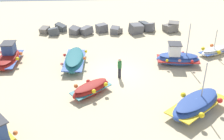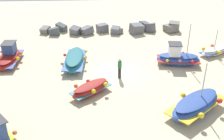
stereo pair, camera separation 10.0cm
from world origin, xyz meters
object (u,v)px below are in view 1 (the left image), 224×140
fishing_boat_0 (75,60)px  fishing_boat_5 (91,89)px  fishing_boat_4 (177,58)px  fishing_boat_2 (215,51)px  fishing_boat_1 (196,104)px  person_walking (120,67)px  fishing_boat_6 (9,57)px

fishing_boat_0 → fishing_boat_5: bearing=-159.7°
fishing_boat_5 → fishing_boat_4: bearing=170.5°
fishing_boat_2 → fishing_boat_0: bearing=159.9°
fishing_boat_0 → fishing_boat_1: 11.00m
fishing_boat_0 → person_walking: person_walking is taller
fishing_boat_5 → fishing_boat_6: fishing_boat_6 is taller
fishing_boat_6 → fishing_boat_4: bearing=-93.4°
fishing_boat_1 → fishing_boat_5: size_ratio=1.47×
fishing_boat_4 → fishing_boat_5: fishing_boat_4 is taller
fishing_boat_0 → person_walking: size_ratio=2.67×
fishing_boat_1 → person_walking: (-4.62, 4.74, 0.44)m
fishing_boat_0 → fishing_boat_5: 4.93m
fishing_boat_4 → fishing_boat_0: bearing=5.4°
fishing_boat_2 → person_walking: bearing=176.2°
fishing_boat_2 → fishing_boat_6: bearing=155.4°
fishing_boat_6 → person_walking: person_walking is taller
fishing_boat_2 → fishing_boat_5: (-11.60, -6.27, 0.09)m
fishing_boat_6 → person_walking: bearing=-107.7°
fishing_boat_2 → fishing_boat_6: 18.92m
fishing_boat_4 → fishing_boat_1: bearing=92.3°
fishing_boat_0 → fishing_boat_4: 8.96m
fishing_boat_1 → fishing_boat_2: 9.94m
fishing_boat_5 → fishing_boat_2: bearing=168.4°
fishing_boat_4 → person_walking: (-5.23, -2.12, 0.34)m
fishing_boat_0 → fishing_boat_1: bearing=-127.8°
fishing_boat_1 → fishing_boat_2: fishing_boat_1 is taller
fishing_boat_2 → fishing_boat_6: fishing_boat_2 is taller
fishing_boat_5 → fishing_boat_0: bearing=-112.6°
fishing_boat_5 → fishing_boat_6: 9.16m
fishing_boat_1 → person_walking: size_ratio=2.73×
fishing_boat_0 → fishing_boat_2: fishing_boat_2 is taller
fishing_boat_4 → fishing_boat_5: (-7.47, -4.39, -0.20)m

